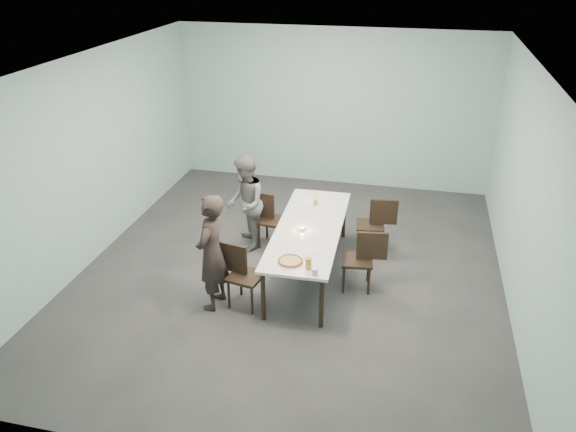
% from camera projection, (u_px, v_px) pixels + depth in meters
% --- Properties ---
extents(ground, '(7.00, 7.00, 0.00)m').
position_uv_depth(ground, '(292.00, 270.00, 8.28)').
color(ground, '#333335').
rests_on(ground, ground).
extents(room_shell, '(6.02, 7.02, 3.01)m').
position_uv_depth(room_shell, '(292.00, 139.00, 7.39)').
color(room_shell, '#9BC1C3').
rests_on(room_shell, ground).
extents(table, '(0.97, 2.62, 0.75)m').
position_uv_depth(table, '(309.00, 231.00, 7.90)').
color(table, white).
rests_on(table, ground).
extents(chair_near_left, '(0.64, 0.49, 0.87)m').
position_uv_depth(chair_near_left, '(240.00, 270.00, 7.31)').
color(chair_near_left, black).
rests_on(chair_near_left, ground).
extents(chair_far_left, '(0.63, 0.46, 0.87)m').
position_uv_depth(chair_far_left, '(268.00, 216.00, 8.78)').
color(chair_far_left, black).
rests_on(chair_far_left, ground).
extents(chair_near_right, '(0.63, 0.47, 0.87)m').
position_uv_depth(chair_near_right, '(363.00, 256.00, 7.65)').
color(chair_near_right, black).
rests_on(chair_near_right, ground).
extents(chair_far_right, '(0.63, 0.47, 0.87)m').
position_uv_depth(chair_far_right, '(376.00, 221.00, 8.59)').
color(chair_far_right, black).
rests_on(chair_far_right, ground).
extents(diner_near, '(0.43, 0.61, 1.59)m').
position_uv_depth(diner_near, '(212.00, 253.00, 7.15)').
color(diner_near, black).
rests_on(diner_near, ground).
extents(diner_far, '(0.77, 0.88, 1.51)m').
position_uv_depth(diner_far, '(245.00, 204.00, 8.58)').
color(diner_far, slate).
rests_on(diner_far, ground).
extents(pizza, '(0.34, 0.34, 0.04)m').
position_uv_depth(pizza, '(290.00, 261.00, 7.01)').
color(pizza, white).
rests_on(pizza, table).
extents(side_plate, '(0.18, 0.18, 0.01)m').
position_uv_depth(side_plate, '(312.00, 250.00, 7.28)').
color(side_plate, white).
rests_on(side_plate, table).
extents(beer_glass, '(0.08, 0.08, 0.15)m').
position_uv_depth(beer_glass, '(308.00, 264.00, 6.84)').
color(beer_glass, '#B98328').
rests_on(beer_glass, table).
extents(water_tumbler, '(0.08, 0.08, 0.09)m').
position_uv_depth(water_tumbler, '(315.00, 272.00, 6.73)').
color(water_tumbler, silver).
rests_on(water_tumbler, table).
extents(tealight, '(0.06, 0.06, 0.05)m').
position_uv_depth(tealight, '(302.00, 229.00, 7.78)').
color(tealight, silver).
rests_on(tealight, table).
extents(amber_tumbler, '(0.07, 0.07, 0.08)m').
position_uv_depth(amber_tumbler, '(316.00, 202.00, 8.53)').
color(amber_tumbler, '#B98328').
rests_on(amber_tumbler, table).
extents(menu, '(0.31, 0.23, 0.01)m').
position_uv_depth(menu, '(312.00, 202.00, 8.63)').
color(menu, silver).
rests_on(menu, table).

